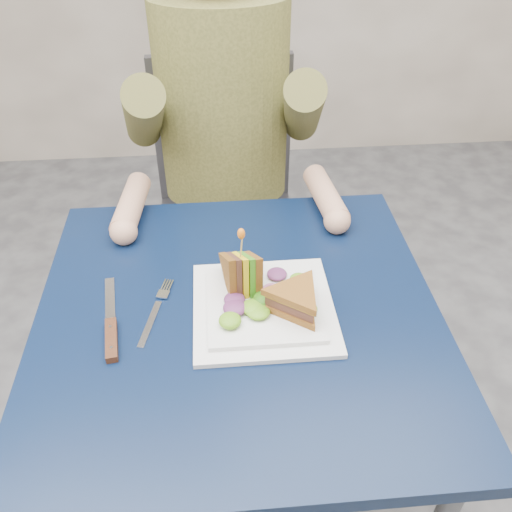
{
  "coord_description": "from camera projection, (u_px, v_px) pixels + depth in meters",
  "views": [
    {
      "loc": [
        -0.03,
        -0.72,
        1.44
      ],
      "look_at": [
        0.04,
        0.05,
        0.82
      ],
      "focal_mm": 38.0,
      "sensor_mm": 36.0,
      "label": 1
    }
  ],
  "objects": [
    {
      "name": "diner",
      "position": [
        222.0,
        89.0,
        1.37
      ],
      "size": [
        0.54,
        0.59,
        0.74
      ],
      "color": "brown",
      "rests_on": "chair"
    },
    {
      "name": "chair",
      "position": [
        226.0,
        192.0,
        1.69
      ],
      "size": [
        0.42,
        0.4,
        0.93
      ],
      "color": "#47474C",
      "rests_on": "ground"
    },
    {
      "name": "sandwich_flat",
      "position": [
        296.0,
        300.0,
        0.97
      ],
      "size": [
        0.18,
        0.18,
        0.05
      ],
      "color": "brown",
      "rests_on": "plate"
    },
    {
      "name": "toothpick",
      "position": [
        241.0,
        246.0,
        0.97
      ],
      "size": [
        0.01,
        0.01,
        0.06
      ],
      "primitive_type": "cylinder",
      "rotation": [
        0.14,
        0.07,
        0.0
      ],
      "color": "tan",
      "rests_on": "sandwich_upright"
    },
    {
      "name": "toothpick_frill",
      "position": [
        241.0,
        234.0,
        0.95
      ],
      "size": [
        0.01,
        0.01,
        0.02
      ],
      "primitive_type": "ellipsoid",
      "color": "orange",
      "rests_on": "sandwich_upright"
    },
    {
      "name": "ground",
      "position": [
        244.0,
        504.0,
        1.47
      ],
      "size": [
        4.0,
        4.0,
        0.0
      ],
      "primitive_type": "plane",
      "color": "#4C4C4F",
      "rests_on": "ground"
    },
    {
      "name": "fork",
      "position": [
        155.0,
        313.0,
        1.0
      ],
      "size": [
        0.06,
        0.18,
        0.01
      ],
      "color": "silver",
      "rests_on": "table"
    },
    {
      "name": "sandwich_upright",
      "position": [
        242.0,
        273.0,
        1.01
      ],
      "size": [
        0.08,
        0.14,
        0.14
      ],
      "color": "brown",
      "rests_on": "plate"
    },
    {
      "name": "table",
      "position": [
        239.0,
        340.0,
        1.06
      ],
      "size": [
        0.75,
        0.75,
        0.73
      ],
      "color": "black",
      "rests_on": "ground"
    },
    {
      "name": "onion_ring",
      "position": [
        272.0,
        294.0,
        0.99
      ],
      "size": [
        0.04,
        0.04,
        0.02
      ],
      "primitive_type": "torus",
      "rotation": [
        0.44,
        0.0,
        0.0
      ],
      "color": "#9E4C7A",
      "rests_on": "plate"
    },
    {
      "name": "knife",
      "position": [
        111.0,
        332.0,
        0.96
      ],
      "size": [
        0.05,
        0.22,
        0.02
      ],
      "color": "silver",
      "rests_on": "table"
    },
    {
      "name": "plate",
      "position": [
        264.0,
        307.0,
        1.0
      ],
      "size": [
        0.26,
        0.26,
        0.02
      ],
      "color": "white",
      "rests_on": "table"
    },
    {
      "name": "lettuce_spill",
      "position": [
        266.0,
        294.0,
        1.0
      ],
      "size": [
        0.15,
        0.13,
        0.02
      ],
      "primitive_type": null,
      "color": "#337A14",
      "rests_on": "plate"
    }
  ]
}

